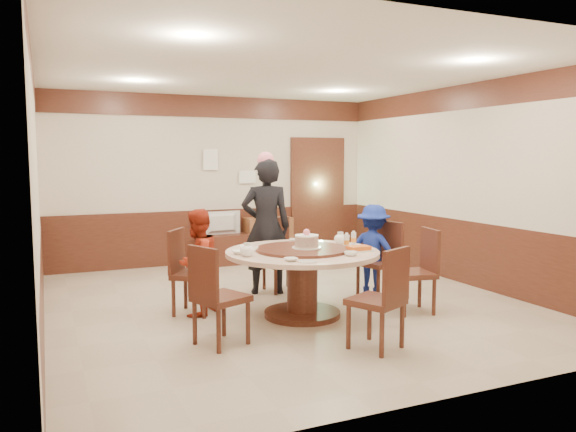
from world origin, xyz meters
name	(u,v)px	position (x,y,z in m)	size (l,w,h in m)	color
room	(287,216)	(0.01, 0.01, 1.08)	(6.00, 6.04, 2.84)	#C1B29B
banquet_table	(302,270)	(-0.06, -0.59, 0.53)	(1.72, 1.72, 0.78)	#4A2217
chair_0	(379,274)	(1.19, -0.23, 0.30)	(0.54, 0.53, 0.97)	#4A2217
chair_1	(281,268)	(0.20, 0.65, 0.30)	(0.46, 0.47, 0.97)	#4A2217
chair_2	(192,287)	(-1.17, 0.02, 0.30)	(0.62, 0.61, 0.97)	#4A2217
chair_3	(219,314)	(-1.20, -1.16, 0.30)	(0.58, 0.58, 0.97)	#4A2217
chair_4	(378,317)	(0.12, -1.86, 0.30)	(0.59, 0.59, 0.97)	#4A2217
chair_5	(414,286)	(1.20, -0.96, 0.30)	(0.52, 0.51, 0.97)	#4A2217
person_standing	(266,227)	(-0.04, 0.59, 0.88)	(0.65, 0.42, 1.77)	black
person_red	(198,262)	(-1.12, -0.07, 0.61)	(0.59, 0.46, 1.21)	#A52A16
person_blue	(373,251)	(1.15, -0.14, 0.59)	(0.77, 0.44, 1.19)	navy
birthday_cake	(307,241)	(-0.02, -0.62, 0.86)	(0.33, 0.33, 0.22)	white
teapot_left	(247,251)	(-0.75, -0.70, 0.81)	(0.17, 0.15, 0.13)	white
teapot_right	(340,239)	(0.56, -0.34, 0.81)	(0.17, 0.15, 0.13)	white
bowl_0	(246,247)	(-0.61, -0.25, 0.77)	(0.15, 0.15, 0.04)	white
bowl_1	(351,254)	(0.26, -1.10, 0.77)	(0.15, 0.15, 0.05)	white
bowl_2	(291,259)	(-0.44, -1.12, 0.77)	(0.14, 0.14, 0.03)	white
bowl_3	(360,247)	(0.58, -0.75, 0.77)	(0.14, 0.14, 0.04)	white
bowl_4	(239,252)	(-0.78, -0.52, 0.77)	(0.16, 0.16, 0.04)	white
bowl_5	(295,241)	(0.10, -0.03, 0.77)	(0.15, 0.15, 0.05)	white
saucer_near	(307,262)	(-0.31, -1.24, 0.76)	(0.18, 0.18, 0.01)	white
saucer_far	(318,241)	(0.39, -0.09, 0.76)	(0.18, 0.18, 0.01)	white
shrimp_platter	(359,249)	(0.48, -0.90, 0.78)	(0.30, 0.20, 0.06)	white
bottle_0	(347,241)	(0.47, -0.65, 0.83)	(0.06, 0.06, 0.16)	white
bottle_1	(354,239)	(0.63, -0.53, 0.83)	(0.06, 0.06, 0.16)	white
tv_stand	(223,249)	(0.04, 2.75, 0.25)	(0.85, 0.45, 0.50)	#4A2217
television	(223,223)	(0.04, 2.75, 0.69)	(0.67, 0.09, 0.39)	gray
side_cabinet	(268,239)	(0.86, 2.78, 0.38)	(0.80, 0.40, 0.75)	brown
thermos	(265,207)	(0.80, 2.78, 0.94)	(0.15, 0.15, 0.38)	silver
notice_left	(211,159)	(-0.10, 2.96, 1.75)	(0.25, 0.00, 0.35)	white
notice_right	(247,177)	(0.55, 2.96, 1.45)	(0.30, 0.00, 0.22)	white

